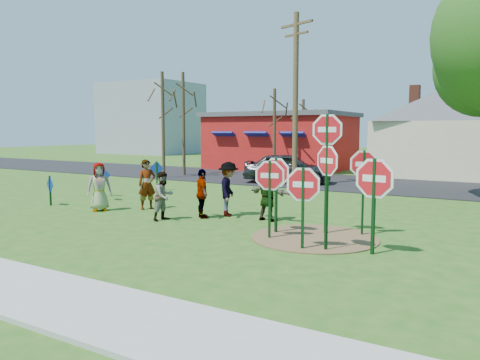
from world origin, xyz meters
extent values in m
plane|color=#245217|center=(0.00, 0.00, 0.00)|extent=(120.00, 120.00, 0.00)
cube|color=black|center=(0.00, 11.50, 0.02)|extent=(120.00, 7.50, 0.04)
cylinder|color=brown|center=(4.50, -1.00, 0.01)|extent=(3.20, 3.20, 0.03)
cube|color=#A51610|center=(-5.50, 18.00, 1.80)|extent=(9.00, 7.00, 3.60)
cube|color=#4C4C51|center=(-5.50, 18.00, 3.75)|extent=(9.40, 7.40, 0.30)
cube|color=navy|center=(-8.00, 14.40, 2.40)|extent=(1.60, 0.78, 0.45)
cube|color=navy|center=(-5.50, 14.40, 2.40)|extent=(1.60, 0.78, 0.45)
cube|color=navy|center=(-3.00, 14.40, 2.40)|extent=(1.60, 0.78, 0.45)
cube|color=beige|center=(5.50, 18.00, 1.60)|extent=(8.00, 7.00, 3.20)
pyramid|color=#4C4C51|center=(5.50, 18.00, 5.40)|extent=(9.40, 9.40, 2.20)
cube|color=brown|center=(3.50, 17.00, 4.60)|extent=(0.55, 0.55, 1.40)
cube|color=#8C939E|center=(-28.00, 30.00, 4.00)|extent=(10.00, 8.00, 8.00)
cube|color=#0E3414|center=(3.54, -1.61, 0.98)|extent=(0.07, 0.08, 1.97)
cylinder|color=white|center=(3.54, -1.61, 1.59)|extent=(1.00, 0.28, 1.03)
cylinder|color=red|center=(3.54, -1.61, 1.59)|extent=(0.86, 0.24, 0.88)
cube|color=white|center=(3.54, -1.61, 1.59)|extent=(0.44, 0.12, 0.13)
cube|color=#0E3414|center=(4.56, -0.39, 1.56)|extent=(0.06, 0.08, 3.12)
cylinder|color=white|center=(4.56, -0.39, 2.73)|extent=(1.09, 0.08, 1.09)
cylinder|color=red|center=(4.56, -0.39, 2.73)|extent=(0.94, 0.08, 0.94)
cube|color=white|center=(4.56, -0.39, 2.73)|extent=(0.48, 0.03, 0.14)
cylinder|color=gold|center=(4.56, -0.39, 2.73)|extent=(1.09, 0.08, 1.09)
cube|color=#0E3414|center=(5.17, -2.02, 1.19)|extent=(0.07, 0.08, 2.38)
cylinder|color=white|center=(5.17, -2.02, 2.04)|extent=(0.83, 0.48, 0.94)
cylinder|color=red|center=(5.17, -2.02, 2.04)|extent=(0.71, 0.42, 0.81)
cube|color=white|center=(5.17, -2.02, 2.04)|extent=(0.36, 0.21, 0.12)
cube|color=#0E3414|center=(5.44, -0.08, 1.10)|extent=(0.07, 0.08, 2.21)
cylinder|color=white|center=(5.44, -0.08, 1.85)|extent=(0.89, 0.41, 0.97)
cylinder|color=red|center=(5.44, -0.08, 1.85)|extent=(0.77, 0.36, 0.84)
cube|color=white|center=(5.44, -0.08, 1.85)|extent=(0.39, 0.18, 0.12)
cylinder|color=gold|center=(5.44, -0.08, 1.85)|extent=(0.89, 0.41, 0.97)
cube|color=#0E3414|center=(4.67, -2.18, 0.94)|extent=(0.07, 0.08, 1.88)
cylinder|color=white|center=(4.67, -2.18, 1.49)|extent=(1.05, 0.22, 1.06)
cylinder|color=red|center=(4.67, -2.18, 1.49)|extent=(0.90, 0.19, 0.92)
cube|color=white|center=(4.67, -2.18, 1.49)|extent=(0.46, 0.09, 0.13)
cube|color=#0E3414|center=(6.16, -1.77, 1.05)|extent=(0.07, 0.09, 2.11)
cylinder|color=white|center=(6.16, -1.77, 1.67)|extent=(1.19, 0.20, 1.20)
cylinder|color=red|center=(6.16, -1.77, 1.67)|extent=(1.02, 0.18, 1.03)
cube|color=white|center=(6.16, -1.77, 1.67)|extent=(0.52, 0.08, 0.15)
cylinder|color=gold|center=(6.16, -1.77, 1.67)|extent=(1.18, 0.19, 1.20)
cube|color=#0E3414|center=(3.39, -0.96, 1.00)|extent=(0.06, 0.07, 2.00)
cylinder|color=white|center=(3.39, -0.96, 1.62)|extent=(1.05, 0.10, 1.05)
cylinder|color=red|center=(3.39, -0.96, 1.62)|extent=(0.91, 0.09, 0.91)
cube|color=white|center=(3.39, -0.96, 1.62)|extent=(0.46, 0.04, 0.13)
cube|color=#0E3414|center=(-5.62, -1.03, 0.53)|extent=(0.07, 0.08, 1.07)
cube|color=navy|center=(-5.62, -1.03, 0.76)|extent=(0.63, 0.23, 0.66)
cube|color=#0E3414|center=(-4.86, 0.78, 0.62)|extent=(0.07, 0.07, 1.24)
cube|color=navy|center=(-4.86, 0.78, 0.95)|extent=(0.55, 0.28, 0.60)
cube|color=#0E3414|center=(-5.69, 1.56, 0.59)|extent=(0.07, 0.07, 1.18)
cube|color=navy|center=(-5.69, 1.56, 0.88)|extent=(0.60, 0.25, 0.64)
cube|color=#0E3414|center=(-5.04, 4.11, 0.66)|extent=(0.07, 0.08, 1.32)
cube|color=navy|center=(-5.04, 4.11, 1.01)|extent=(0.61, 0.27, 0.65)
imported|color=#374388|center=(-3.23, -0.92, 0.82)|extent=(0.91, 0.95, 1.64)
imported|color=#26706C|center=(-2.07, 0.15, 0.86)|extent=(0.67, 0.75, 1.71)
imported|color=#954F44|center=(-0.30, -1.09, 0.74)|extent=(0.65, 0.79, 1.47)
imported|color=#333338|center=(1.01, 0.49, 0.86)|extent=(1.03, 1.28, 1.72)
imported|color=#4E2955|center=(0.50, -0.23, 0.76)|extent=(0.92, 0.87, 1.53)
imported|color=#1D5225|center=(2.42, 0.44, 0.79)|extent=(1.54, 0.77, 1.59)
imported|color=#2E2F33|center=(-1.16, 9.65, 0.80)|extent=(4.77, 2.96, 1.51)
cylinder|color=#4C3823|center=(-0.40, 8.76, 4.08)|extent=(0.25, 0.25, 8.17)
cube|color=#4C3823|center=(-0.40, 8.76, 7.63)|extent=(1.91, 0.80, 0.11)
cube|color=#4C3823|center=(-0.40, 8.76, 7.17)|extent=(1.39, 0.59, 0.09)
cylinder|color=#382819|center=(-8.31, 8.50, 2.96)|extent=(0.18, 0.18, 5.92)
cylinder|color=#382819|center=(-2.63, 14.99, 2.29)|extent=(0.18, 0.18, 4.58)
cylinder|color=#382819|center=(-8.20, 10.24, 3.03)|extent=(0.18, 0.18, 6.06)
cylinder|color=#382819|center=(-3.52, 12.82, 2.55)|extent=(0.18, 0.18, 5.10)
camera|label=1|loc=(8.77, -11.91, 2.72)|focal=35.00mm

